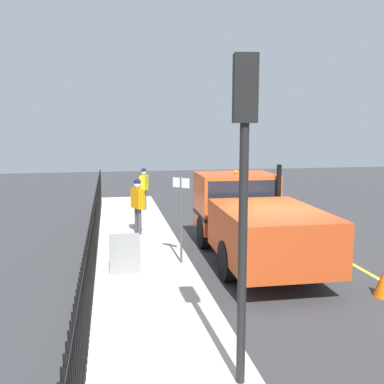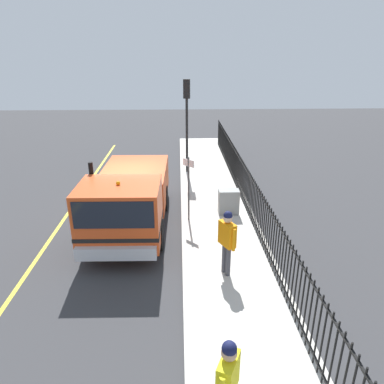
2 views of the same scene
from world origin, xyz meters
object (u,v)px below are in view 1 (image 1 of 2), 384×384
work_truck (249,215)px  pedestrian_distant (144,184)px  traffic_light_near (244,158)px  worker_standing (138,200)px  street_sign (181,208)px  utility_cabinet (125,254)px

work_truck → pedestrian_distant: 7.38m
traffic_light_near → worker_standing: bearing=103.4°
worker_standing → street_sign: size_ratio=0.80×
worker_standing → utility_cabinet: bearing=-35.7°
worker_standing → utility_cabinet: (0.57, 3.78, -0.66)m
street_sign → traffic_light_near: bearing=89.3°
utility_cabinet → street_sign: size_ratio=0.39×
utility_cabinet → work_truck: bearing=-163.9°
traffic_light_near → street_sign: bearing=97.3°
worker_standing → utility_cabinet: size_ratio=2.01×
pedestrian_distant → street_sign: (-0.36, 7.50, 0.34)m
traffic_light_near → street_sign: size_ratio=1.92×
pedestrian_distant → utility_cabinet: (1.10, 7.99, -0.64)m
pedestrian_distant → work_truck: bearing=42.8°
pedestrian_distant → street_sign: street_sign is taller
pedestrian_distant → worker_standing: bearing=17.1°
work_truck → pedestrian_distant: (2.34, -6.99, -0.00)m
work_truck → street_sign: 2.08m
worker_standing → traffic_light_near: bearing=-21.8°
work_truck → utility_cabinet: 3.64m
worker_standing → utility_cabinet: worker_standing is taller
worker_standing → street_sign: street_sign is taller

